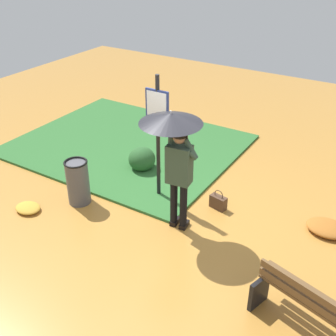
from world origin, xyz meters
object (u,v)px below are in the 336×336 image
object	(u,v)px
person_with_umbrella	(175,142)
handbag	(218,202)
info_sign_post	(158,124)
trash_bin	(78,182)
park_bench	(310,304)

from	to	relation	value
person_with_umbrella	handbag	xyz separation A→B (m)	(-0.41, -0.84, -1.42)
handbag	person_with_umbrella	bearing A→B (deg)	63.85
info_sign_post	handbag	distance (m)	1.74
trash_bin	info_sign_post	bearing A→B (deg)	-140.17
park_bench	handbag	bearing A→B (deg)	-40.66
handbag	park_bench	size ratio (longest dim) A/B	0.26
handbag	trash_bin	distance (m)	2.51
person_with_umbrella	trash_bin	size ratio (longest dim) A/B	2.45
park_bench	trash_bin	world-z (taller)	trash_bin
handbag	info_sign_post	bearing A→B (deg)	11.08
trash_bin	handbag	bearing A→B (deg)	-152.83
park_bench	info_sign_post	bearing A→B (deg)	-25.98
info_sign_post	handbag	size ratio (longest dim) A/B	6.22
info_sign_post	handbag	bearing A→B (deg)	-168.92
person_with_umbrella	handbag	world-z (taller)	person_with_umbrella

